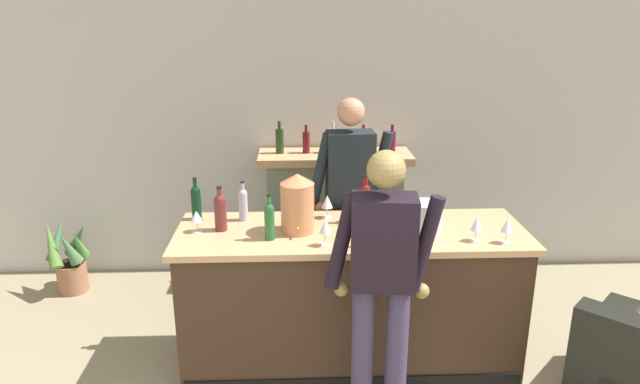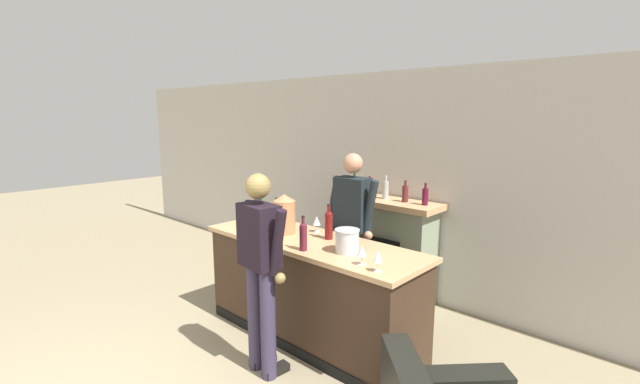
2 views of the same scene
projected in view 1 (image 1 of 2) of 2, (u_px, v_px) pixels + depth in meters
The scene contains 19 objects.
wall_back_panel at pixel (327, 131), 5.32m from camera, with size 12.00×0.07×2.75m.
bar_counter at pixel (350, 297), 4.05m from camera, with size 2.39×0.79×1.02m.
fireplace_stone at pixel (334, 215), 5.30m from camera, with size 1.36×0.52×1.52m.
potted_plant_corner at pixel (69, 258), 5.12m from camera, with size 0.47×0.47×0.70m.
person_customer at pixel (382, 285), 3.23m from camera, with size 0.66×0.33×1.76m.
person_bartender at pixel (350, 202), 4.46m from camera, with size 0.66×0.32×1.84m.
copper_dispenser at pixel (297, 203), 3.81m from camera, with size 0.23×0.27×0.41m.
ice_bucket_steel at pixel (427, 217), 3.83m from camera, with size 0.22×0.22×0.21m.
wine_bottle_riesling_slim at pixel (220, 211), 3.85m from camera, with size 0.08×0.08×0.31m.
wine_bottle_cabernet_heavy at pixel (269, 220), 3.70m from camera, with size 0.07×0.07×0.31m.
wine_bottle_rose_blush at pixel (196, 201), 4.05m from camera, with size 0.07×0.07×0.31m.
wine_bottle_port_short at pixel (243, 203), 4.04m from camera, with size 0.06×0.06×0.29m.
wine_bottle_chardonnay_pale at pixel (383, 225), 3.59m from camera, with size 0.07×0.07×0.32m.
wine_bottle_burgundy_dark at pixel (365, 201), 3.99m from camera, with size 0.08×0.08×0.35m.
wine_glass_mid_counter at pixel (196, 217), 3.83m from camera, with size 0.08×0.08×0.15m.
wine_glass_front_right at pixel (325, 227), 3.60m from camera, with size 0.07×0.07×0.18m.
wine_glass_back_row at pixel (327, 202), 4.09m from camera, with size 0.08×0.08×0.17m.
wine_glass_front_left at pixel (507, 226), 3.65m from camera, with size 0.07×0.07×0.17m.
wine_glass_by_dispenser at pixel (477, 225), 3.68m from camera, with size 0.08×0.08×0.16m.
Camera 1 is at (-0.28, -1.33, 2.48)m, focal length 32.00 mm.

